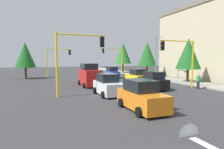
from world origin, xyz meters
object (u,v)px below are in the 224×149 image
object	(u,v)px
car_yellow	(137,77)
pedestrian_crossing	(198,81)
street_lamp_curbside	(157,53)
tree_roadside_near	(188,54)
traffic_signal_far_left	(114,56)
car_orange	(141,96)
tree_opposite_side	(25,55)
car_black	(153,81)
traffic_signal_near_left	(180,54)
car_blue	(112,73)
tree_roadside_far	(123,53)
car_white	(108,85)
traffic_signal_near_right	(77,51)
tree_roadside_mid	(147,54)
traffic_signal_far_right	(57,57)
delivery_van_red	(89,76)

from	to	relation	value
car_yellow	pedestrian_crossing	xyz separation A→B (m)	(6.63, 4.10, 0.01)
street_lamp_curbside	tree_roadside_near	bearing A→B (deg)	13.05
street_lamp_curbside	car_yellow	world-z (taller)	street_lamp_curbside
traffic_signal_far_left	car_orange	world-z (taller)	traffic_signal_far_left
tree_opposite_side	pedestrian_crossing	world-z (taller)	tree_opposite_side
car_yellow	car_black	size ratio (longest dim) A/B	1.01
traffic_signal_near_left	street_lamp_curbside	world-z (taller)	street_lamp_curbside
traffic_signal_near_left	car_blue	bearing A→B (deg)	-168.65
tree_roadside_far	car_white	distance (m)	28.00
traffic_signal_near_right	street_lamp_curbside	distance (m)	17.73
traffic_signal_far_left	tree_roadside_far	xyz separation A→B (m)	(-4.00, 3.80, 0.68)
tree_roadside_mid	car_blue	distance (m)	7.87
car_orange	car_white	world-z (taller)	same
car_black	car_blue	bearing A→B (deg)	178.82
traffic_signal_far_left	traffic_signal_far_right	bearing A→B (deg)	-90.00
delivery_van_red	traffic_signal_far_left	bearing A→B (deg)	148.14
traffic_signal_far_left	tree_opposite_side	distance (m)	16.82
traffic_signal_far_right	street_lamp_curbside	size ratio (longest dim) A/B	0.76
tree_roadside_near	delivery_van_red	size ratio (longest dim) A/B	1.29
street_lamp_curbside	tree_roadside_far	world-z (taller)	tree_roadside_far
car_black	car_yellow	bearing A→B (deg)	171.21
car_white	traffic_signal_far_right	bearing A→B (deg)	-172.89
tree_roadside_mid	delivery_van_red	world-z (taller)	tree_roadside_mid
tree_opposite_side	delivery_van_red	size ratio (longest dim) A/B	1.27
delivery_van_red	car_blue	xyz separation A→B (m)	(-8.16, 6.03, -0.39)
delivery_van_red	car_blue	size ratio (longest dim) A/B	1.24
pedestrian_crossing	car_blue	bearing A→B (deg)	-162.76
street_lamp_curbside	delivery_van_red	distance (m)	13.31
street_lamp_curbside	tree_roadside_mid	bearing A→B (deg)	169.67
traffic_signal_far_left	pedestrian_crossing	bearing A→B (deg)	4.87
car_yellow	car_orange	bearing A→B (deg)	-26.95
tree_roadside_mid	car_yellow	size ratio (longest dim) A/B	1.68
traffic_signal_far_left	car_orange	size ratio (longest dim) A/B	1.36
pedestrian_crossing	traffic_signal_far_left	bearing A→B (deg)	-175.13
street_lamp_curbside	tree_roadside_near	distance (m)	5.77
traffic_signal_far_left	car_black	bearing A→B (deg)	-9.04
traffic_signal_near_left	car_blue	xyz separation A→B (m)	(-13.90, -2.79, -2.97)
traffic_signal_far_right	car_orange	world-z (taller)	traffic_signal_far_right
pedestrian_crossing	tree_roadside_mid	bearing A→B (deg)	170.47
traffic_signal_far_left	tree_roadside_mid	bearing A→B (deg)	35.65
car_orange	car_blue	xyz separation A→B (m)	(-20.41, 5.66, -0.00)
traffic_signal_far_right	tree_opposite_side	world-z (taller)	tree_opposite_side
street_lamp_curbside	traffic_signal_near_left	bearing A→B (deg)	-20.22
street_lamp_curbside	car_white	world-z (taller)	street_lamp_curbside
tree_roadside_mid	tree_opposite_side	distance (m)	21.38
car_white	tree_roadside_near	bearing A→B (deg)	109.30
car_yellow	traffic_signal_far_left	bearing A→B (deg)	170.86
traffic_signal_near_left	car_white	distance (m)	9.23
car_white	tree_roadside_mid	bearing A→B (deg)	138.50
tree_roadside_near	car_blue	world-z (taller)	tree_roadside_near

